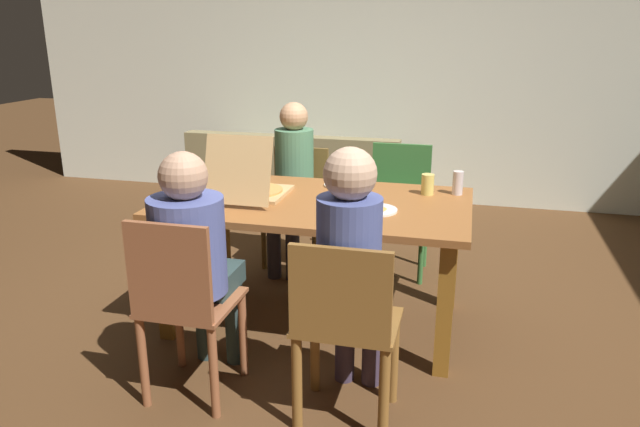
{
  "coord_description": "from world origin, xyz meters",
  "views": [
    {
      "loc": [
        0.84,
        -3.21,
        1.74
      ],
      "look_at": [
        0.0,
        0.1,
        0.67
      ],
      "focal_mm": 33.25,
      "sensor_mm": 36.0,
      "label": 1
    }
  ],
  "objects_px": {
    "dining_table": "(316,217)",
    "chair_3": "(399,200)",
    "person_1": "(292,174)",
    "drinking_glass_2": "(458,183)",
    "couch": "(299,184)",
    "plate_1": "(341,185)",
    "person_0": "(351,261)",
    "chair_1": "(298,197)",
    "chair_2": "(183,303)",
    "chair_0": "(344,328)",
    "drinking_glass_0": "(205,173)",
    "drinking_glass_1": "(428,184)",
    "plate_0": "(375,209)",
    "pizza_box_0": "(251,188)",
    "person_2": "(193,250)"
  },
  "relations": [
    {
      "from": "chair_1",
      "to": "pizza_box_0",
      "type": "distance_m",
      "value": 1.03
    },
    {
      "from": "person_0",
      "to": "couch",
      "type": "bearing_deg",
      "value": 110.46
    },
    {
      "from": "chair_1",
      "to": "person_1",
      "type": "height_order",
      "value": "person_1"
    },
    {
      "from": "person_0",
      "to": "plate_0",
      "type": "bearing_deg",
      "value": 90.37
    },
    {
      "from": "person_0",
      "to": "couch",
      "type": "height_order",
      "value": "person_0"
    },
    {
      "from": "dining_table",
      "to": "chair_3",
      "type": "xyz_separation_m",
      "value": [
        0.37,
        0.97,
        -0.14
      ]
    },
    {
      "from": "chair_3",
      "to": "drinking_glass_2",
      "type": "xyz_separation_m",
      "value": [
        0.42,
        -0.64,
        0.32
      ]
    },
    {
      "from": "plate_0",
      "to": "pizza_box_0",
      "type": "bearing_deg",
      "value": 172.38
    },
    {
      "from": "drinking_glass_1",
      "to": "drinking_glass_0",
      "type": "bearing_deg",
      "value": -178.35
    },
    {
      "from": "chair_0",
      "to": "chair_1",
      "type": "xyz_separation_m",
      "value": [
        -0.77,
        1.9,
        0.02
      ]
    },
    {
      "from": "chair_2",
      "to": "drinking_glass_0",
      "type": "xyz_separation_m",
      "value": [
        -0.42,
        1.19,
        0.32
      ]
    },
    {
      "from": "person_0",
      "to": "chair_3",
      "type": "height_order",
      "value": "person_0"
    },
    {
      "from": "chair_2",
      "to": "plate_1",
      "type": "distance_m",
      "value": 1.4
    },
    {
      "from": "person_0",
      "to": "person_1",
      "type": "xyz_separation_m",
      "value": [
        -0.77,
        1.62,
        -0.03
      ]
    },
    {
      "from": "chair_0",
      "to": "drinking_glass_2",
      "type": "relative_size",
      "value": 6.29
    },
    {
      "from": "chair_3",
      "to": "plate_0",
      "type": "bearing_deg",
      "value": -90.23
    },
    {
      "from": "chair_1",
      "to": "person_1",
      "type": "relative_size",
      "value": 0.71
    },
    {
      "from": "person_0",
      "to": "drinking_glass_2",
      "type": "height_order",
      "value": "person_0"
    },
    {
      "from": "dining_table",
      "to": "drinking_glass_0",
      "type": "height_order",
      "value": "drinking_glass_0"
    },
    {
      "from": "chair_0",
      "to": "person_0",
      "type": "xyz_separation_m",
      "value": [
        -0.0,
        0.13,
        0.27
      ]
    },
    {
      "from": "chair_3",
      "to": "drinking_glass_0",
      "type": "relative_size",
      "value": 8.4
    },
    {
      "from": "plate_1",
      "to": "drinking_glass_1",
      "type": "relative_size",
      "value": 1.76
    },
    {
      "from": "dining_table",
      "to": "chair_3",
      "type": "bearing_deg",
      "value": 68.9
    },
    {
      "from": "drinking_glass_2",
      "to": "couch",
      "type": "relative_size",
      "value": 0.07
    },
    {
      "from": "pizza_box_0",
      "to": "plate_1",
      "type": "bearing_deg",
      "value": 38.93
    },
    {
      "from": "chair_3",
      "to": "pizza_box_0",
      "type": "xyz_separation_m",
      "value": [
        -0.76,
        -1.0,
        0.3
      ]
    },
    {
      "from": "person_0",
      "to": "pizza_box_0",
      "type": "xyz_separation_m",
      "value": [
        -0.76,
        0.79,
        0.08
      ]
    },
    {
      "from": "person_0",
      "to": "chair_0",
      "type": "bearing_deg",
      "value": -90.0
    },
    {
      "from": "plate_0",
      "to": "plate_1",
      "type": "relative_size",
      "value": 1.11
    },
    {
      "from": "chair_2",
      "to": "person_2",
      "type": "distance_m",
      "value": 0.25
    },
    {
      "from": "pizza_box_0",
      "to": "chair_0",
      "type": "bearing_deg",
      "value": -50.15
    },
    {
      "from": "drinking_glass_2",
      "to": "person_0",
      "type": "bearing_deg",
      "value": -110.23
    },
    {
      "from": "person_1",
      "to": "drinking_glass_1",
      "type": "distance_m",
      "value": 1.15
    },
    {
      "from": "plate_0",
      "to": "couch",
      "type": "distance_m",
      "value": 2.63
    },
    {
      "from": "plate_1",
      "to": "drinking_glass_2",
      "type": "distance_m",
      "value": 0.72
    },
    {
      "from": "dining_table",
      "to": "pizza_box_0",
      "type": "distance_m",
      "value": 0.42
    },
    {
      "from": "plate_0",
      "to": "person_0",
      "type": "bearing_deg",
      "value": -89.63
    },
    {
      "from": "plate_1",
      "to": "couch",
      "type": "distance_m",
      "value": 2.08
    },
    {
      "from": "chair_3",
      "to": "person_0",
      "type": "bearing_deg",
      "value": -90.0
    },
    {
      "from": "pizza_box_0",
      "to": "plate_1",
      "type": "xyz_separation_m",
      "value": [
        0.46,
        0.38,
        -0.05
      ]
    },
    {
      "from": "person_2",
      "to": "drinking_glass_1",
      "type": "height_order",
      "value": "person_2"
    },
    {
      "from": "chair_3",
      "to": "drinking_glass_1",
      "type": "relative_size",
      "value": 7.47
    },
    {
      "from": "chair_0",
      "to": "person_1",
      "type": "bearing_deg",
      "value": 113.65
    },
    {
      "from": "plate_1",
      "to": "drinking_glass_1",
      "type": "bearing_deg",
      "value": -6.93
    },
    {
      "from": "chair_1",
      "to": "chair_2",
      "type": "distance_m",
      "value": 1.9
    },
    {
      "from": "dining_table",
      "to": "pizza_box_0",
      "type": "height_order",
      "value": "pizza_box_0"
    },
    {
      "from": "chair_1",
      "to": "person_1",
      "type": "xyz_separation_m",
      "value": [
        0.0,
        -0.14,
        0.21
      ]
    },
    {
      "from": "chair_2",
      "to": "plate_1",
      "type": "bearing_deg",
      "value": 70.09
    },
    {
      "from": "person_1",
      "to": "chair_3",
      "type": "bearing_deg",
      "value": 11.69
    },
    {
      "from": "chair_0",
      "to": "pizza_box_0",
      "type": "bearing_deg",
      "value": 129.85
    }
  ]
}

